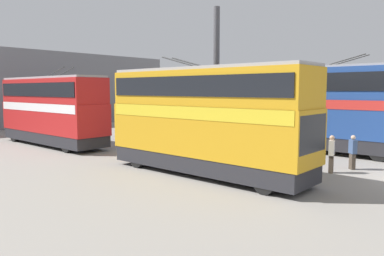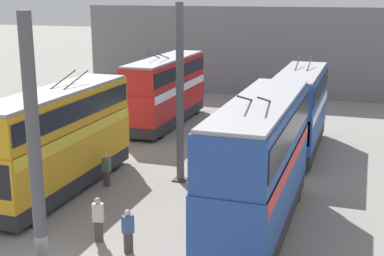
{
  "view_description": "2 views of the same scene",
  "coord_description": "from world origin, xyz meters",
  "px_view_note": "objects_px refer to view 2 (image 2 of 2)",
  "views": [
    {
      "loc": [
        -2.84,
        18.36,
        4.0
      ],
      "look_at": [
        12.91,
        0.6,
        1.55
      ],
      "focal_mm": 35.0,
      "sensor_mm": 36.0,
      "label": 1
    },
    {
      "loc": [
        -13.1,
        -8.78,
        9.47
      ],
      "look_at": [
        11.49,
        -0.61,
        2.83
      ],
      "focal_mm": 50.0,
      "sensor_mm": 36.0,
      "label": 2
    }
  ],
  "objects_px": {
    "person_aisle_foreground": "(128,230)",
    "oil_drum": "(212,186)",
    "bus_left_far": "(299,106)",
    "person_by_right_row": "(107,169)",
    "bus_right_near": "(58,135)",
    "bus_left_near": "(260,159)",
    "person_aisle_midway": "(98,218)",
    "bus_right_far": "(166,87)"
  },
  "relations": [
    {
      "from": "person_aisle_foreground",
      "to": "oil_drum",
      "type": "xyz_separation_m",
      "value": [
        6.57,
        -1.31,
        -0.46
      ]
    },
    {
      "from": "bus_left_far",
      "to": "person_aisle_foreground",
      "type": "bearing_deg",
      "value": 164.47
    },
    {
      "from": "bus_right_far",
      "to": "person_aisle_midway",
      "type": "distance_m",
      "value": 19.11
    },
    {
      "from": "person_by_right_row",
      "to": "oil_drum",
      "type": "relative_size",
      "value": 1.81
    },
    {
      "from": "person_by_right_row",
      "to": "bus_right_near",
      "type": "bearing_deg",
      "value": 135.74
    },
    {
      "from": "bus_left_near",
      "to": "person_by_right_row",
      "type": "relative_size",
      "value": 6.3
    },
    {
      "from": "bus_right_near",
      "to": "person_by_right_row",
      "type": "relative_size",
      "value": 6.29
    },
    {
      "from": "bus_right_far",
      "to": "oil_drum",
      "type": "xyz_separation_m",
      "value": [
        -12.45,
        -7.13,
        -2.31
      ]
    },
    {
      "from": "bus_right_far",
      "to": "person_by_right_row",
      "type": "bearing_deg",
      "value": -172.08
    },
    {
      "from": "person_by_right_row",
      "to": "person_aisle_midway",
      "type": "xyz_separation_m",
      "value": [
        -5.61,
        -2.53,
        0.1
      ]
    },
    {
      "from": "person_by_right_row",
      "to": "person_aisle_midway",
      "type": "distance_m",
      "value": 6.15
    },
    {
      "from": "bus_left_far",
      "to": "person_aisle_foreground",
      "type": "xyz_separation_m",
      "value": [
        -15.14,
        4.21,
        -1.89
      ]
    },
    {
      "from": "bus_left_near",
      "to": "bus_right_near",
      "type": "bearing_deg",
      "value": 81.41
    },
    {
      "from": "person_by_right_row",
      "to": "person_aisle_foreground",
      "type": "bearing_deg",
      "value": -137.5
    },
    {
      "from": "bus_right_near",
      "to": "person_by_right_row",
      "type": "xyz_separation_m",
      "value": [
        1.34,
        -1.8,
        -1.97
      ]
    },
    {
      "from": "bus_right_far",
      "to": "person_aisle_foreground",
      "type": "bearing_deg",
      "value": -162.99
    },
    {
      "from": "bus_right_far",
      "to": "person_by_right_row",
      "type": "height_order",
      "value": "bus_right_far"
    },
    {
      "from": "bus_right_near",
      "to": "person_by_right_row",
      "type": "bearing_deg",
      "value": -53.37
    },
    {
      "from": "bus_left_far",
      "to": "person_by_right_row",
      "type": "relative_size",
      "value": 5.44
    },
    {
      "from": "bus_right_near",
      "to": "person_aisle_foreground",
      "type": "distance_m",
      "value": 7.76
    },
    {
      "from": "bus_left_near",
      "to": "bus_left_far",
      "type": "xyz_separation_m",
      "value": [
        11.89,
        0.0,
        -0.3
      ]
    },
    {
      "from": "bus_left_near",
      "to": "oil_drum",
      "type": "xyz_separation_m",
      "value": [
        3.32,
        2.9,
        -2.65
      ]
    },
    {
      "from": "bus_left_near",
      "to": "bus_right_near",
      "type": "xyz_separation_m",
      "value": [
        1.51,
        10.03,
        -0.26
      ]
    },
    {
      "from": "bus_right_near",
      "to": "person_by_right_row",
      "type": "height_order",
      "value": "bus_right_near"
    },
    {
      "from": "bus_left_near",
      "to": "oil_drum",
      "type": "distance_m",
      "value": 5.14
    },
    {
      "from": "person_by_right_row",
      "to": "oil_drum",
      "type": "xyz_separation_m",
      "value": [
        0.47,
        -5.33,
        -0.42
      ]
    },
    {
      "from": "person_aisle_foreground",
      "to": "person_aisle_midway",
      "type": "distance_m",
      "value": 1.57
    },
    {
      "from": "person_aisle_midway",
      "to": "oil_drum",
      "type": "relative_size",
      "value": 1.98
    },
    {
      "from": "bus_left_near",
      "to": "person_by_right_row",
      "type": "height_order",
      "value": "bus_left_near"
    },
    {
      "from": "person_aisle_foreground",
      "to": "person_by_right_row",
      "type": "distance_m",
      "value": 7.31
    },
    {
      "from": "bus_left_near",
      "to": "bus_left_far",
      "type": "relative_size",
      "value": 1.16
    },
    {
      "from": "bus_left_far",
      "to": "person_aisle_midway",
      "type": "distance_m",
      "value": 15.83
    },
    {
      "from": "bus_left_near",
      "to": "oil_drum",
      "type": "height_order",
      "value": "bus_left_near"
    },
    {
      "from": "bus_right_near",
      "to": "oil_drum",
      "type": "distance_m",
      "value": 7.73
    },
    {
      "from": "bus_left_far",
      "to": "person_by_right_row",
      "type": "bearing_deg",
      "value": 137.7
    },
    {
      "from": "bus_right_near",
      "to": "person_aisle_midway",
      "type": "height_order",
      "value": "bus_right_near"
    },
    {
      "from": "person_aisle_foreground",
      "to": "oil_drum",
      "type": "distance_m",
      "value": 6.71
    },
    {
      "from": "bus_right_near",
      "to": "person_aisle_foreground",
      "type": "height_order",
      "value": "bus_right_near"
    },
    {
      "from": "bus_left_near",
      "to": "bus_left_far",
      "type": "bearing_deg",
      "value": 0.0
    },
    {
      "from": "person_aisle_foreground",
      "to": "person_aisle_midway",
      "type": "bearing_deg",
      "value": 23.45
    },
    {
      "from": "bus_right_far",
      "to": "person_aisle_foreground",
      "type": "height_order",
      "value": "bus_right_far"
    },
    {
      "from": "bus_left_far",
      "to": "person_aisle_foreground",
      "type": "height_order",
      "value": "bus_left_far"
    }
  ]
}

